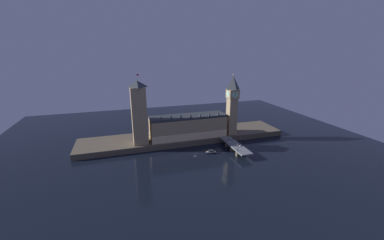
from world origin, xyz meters
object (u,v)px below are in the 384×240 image
(boat_upstream, at_px, (211,152))
(car_northbound_lead, at_px, (229,141))
(car_southbound_lead, at_px, (239,145))
(pedestrian_far_rail, at_px, (226,140))
(pedestrian_mid_walk, at_px, (242,145))
(street_lamp_mid, at_px, (241,140))
(pedestrian_near_rail, at_px, (237,150))
(car_southbound_trail, at_px, (233,140))
(victoria_tower, at_px, (139,113))
(clock_tower, at_px, (232,103))
(street_lamp_near, at_px, (238,147))
(street_lamp_far, at_px, (224,136))

(boat_upstream, bearing_deg, car_northbound_lead, 19.92)
(car_southbound_lead, height_order, boat_upstream, car_southbound_lead)
(car_southbound_lead, xyz_separation_m, pedestrian_far_rail, (-7.55, 13.83, 0.14))
(pedestrian_mid_walk, relative_size, street_lamp_mid, 0.23)
(pedestrian_near_rail, xyz_separation_m, pedestrian_mid_walk, (10.07, 8.47, -0.08))
(car_southbound_trail, xyz_separation_m, pedestrian_far_rail, (-7.55, 0.28, 0.15))
(victoria_tower, height_order, car_southbound_trail, victoria_tower)
(clock_tower, distance_m, street_lamp_mid, 43.25)
(victoria_tower, relative_size, car_southbound_lead, 15.36)
(pedestrian_near_rail, height_order, street_lamp_mid, street_lamp_mid)
(car_northbound_lead, bearing_deg, clock_tower, 59.22)
(street_lamp_near, bearing_deg, pedestrian_near_rail, 77.11)
(clock_tower, distance_m, pedestrian_mid_walk, 48.87)
(car_northbound_lead, xyz_separation_m, pedestrian_far_rail, (-2.52, 1.60, 0.13))
(car_northbound_lead, bearing_deg, boat_upstream, -160.08)
(pedestrian_far_rail, bearing_deg, car_southbound_trail, -2.09)
(clock_tower, bearing_deg, street_lamp_mid, -99.12)
(pedestrian_near_rail, relative_size, boat_upstream, 0.15)
(street_lamp_mid, bearing_deg, pedestrian_far_rail, 133.63)
(street_lamp_near, bearing_deg, victoria_tower, 149.45)
(clock_tower, relative_size, pedestrian_far_rail, 39.39)
(pedestrian_near_rail, distance_m, street_lamp_far, 27.89)
(pedestrian_far_rail, xyz_separation_m, street_lamp_near, (-0.40, -25.70, 3.37))
(street_lamp_near, relative_size, boat_upstream, 0.60)
(pedestrian_near_rail, relative_size, street_lamp_far, 0.25)
(victoria_tower, relative_size, street_lamp_near, 10.02)
(street_lamp_near, relative_size, street_lamp_far, 1.01)
(pedestrian_far_rail, xyz_separation_m, boat_upstream, (-19.82, -9.69, -5.89))
(street_lamp_far, bearing_deg, street_lamp_near, -90.00)
(pedestrian_near_rail, xyz_separation_m, street_lamp_mid, (10.47, 12.97, 3.33))
(pedestrian_near_rail, bearing_deg, street_lamp_mid, 51.10)
(car_northbound_lead, relative_size, pedestrian_near_rail, 2.32)
(clock_tower, relative_size, car_southbound_trail, 16.56)
(car_southbound_lead, bearing_deg, clock_tower, 76.88)
(car_southbound_trail, distance_m, boat_upstream, 29.51)
(car_northbound_lead, height_order, pedestrian_near_rail, pedestrian_near_rail)
(victoria_tower, relative_size, car_southbound_trail, 17.29)
(pedestrian_near_rail, distance_m, pedestrian_far_rail, 23.95)
(car_southbound_lead, distance_m, street_lamp_mid, 5.38)
(boat_upstream, bearing_deg, clock_tower, 40.21)
(victoria_tower, xyz_separation_m, street_lamp_near, (81.57, -48.15, -26.33))
(clock_tower, relative_size, pedestrian_near_rail, 38.05)
(car_northbound_lead, xyz_separation_m, boat_upstream, (-22.33, -8.09, -5.75))
(victoria_tower, height_order, pedestrian_mid_walk, victoria_tower)
(car_northbound_lead, xyz_separation_m, street_lamp_mid, (7.95, -9.38, 3.49))
(street_lamp_far, relative_size, boat_upstream, 0.59)
(pedestrian_near_rail, bearing_deg, pedestrian_far_rail, 90.00)
(car_southbound_lead, relative_size, street_lamp_far, 0.66)
(street_lamp_near, height_order, street_lamp_mid, street_lamp_near)
(pedestrian_mid_walk, xyz_separation_m, pedestrian_far_rail, (-10.07, 15.48, 0.04))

